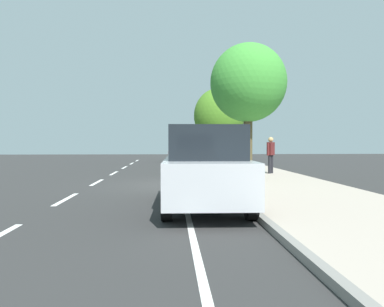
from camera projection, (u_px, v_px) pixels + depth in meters
The scene contains 12 objects.
ground at pixel (176, 185), 13.46m from camera, with size 67.58×67.58×0.00m, color #2D2D2D.
sidewalk at pixel (274, 182), 13.68m from camera, with size 4.06×42.24×0.13m, color #A89A8D.
curb_edge at pixel (219, 183), 13.56m from camera, with size 0.16×42.24×0.13m, color gray.
lane_stripe_centre at pixel (84, 189), 12.16m from camera, with size 0.14×40.00×0.01m.
lane_stripe_bike_edge at pixel (181, 185), 13.47m from camera, with size 0.12×42.24×0.01m, color white.
parked_suv_silver_second at pixel (204, 166), 8.78m from camera, with size 2.05×4.74×1.99m.
parked_sedan_grey_mid at pixel (179, 153), 29.45m from camera, with size 1.92×4.44×1.52m.
bicycle_at_curb at pixel (197, 165), 19.24m from camera, with size 1.70×0.48×0.74m.
cyclist_with_backpack at pixel (201, 154), 18.79m from camera, with size 0.46×0.61×1.65m.
street_tree_near_cyclist at pixel (248, 84), 13.79m from camera, with size 2.95×2.95×5.31m.
street_tree_mid_block at pixel (219, 116), 22.21m from camera, with size 3.16×3.16×4.87m.
pedestrian_on_phone at pixel (271, 153), 16.85m from camera, with size 0.46×0.48×1.73m.
Camera 1 is at (-0.16, -13.43, 1.63)m, focal length 33.22 mm.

